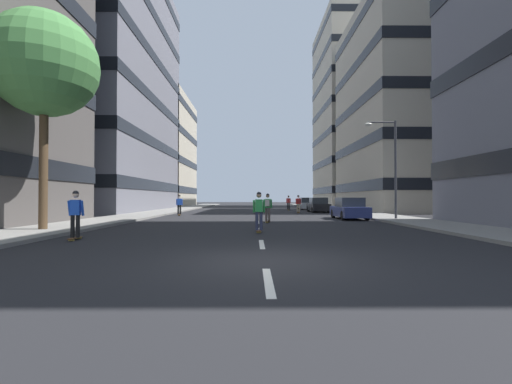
# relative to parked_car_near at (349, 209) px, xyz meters

# --- Properties ---
(ground_plane) EXTENTS (163.31, 163.31, 0.00)m
(ground_plane) POSITION_rel_parked_car_near_xyz_m (-6.53, 11.03, -0.70)
(ground_plane) COLOR black
(sidewalk_left) EXTENTS (3.63, 74.85, 0.14)m
(sidewalk_left) POSITION_rel_parked_car_near_xyz_m (-16.08, 14.43, -0.63)
(sidewalk_left) COLOR gray
(sidewalk_left) RESTS_ON ground_plane
(sidewalk_right) EXTENTS (3.63, 74.85, 0.14)m
(sidewalk_right) POSITION_rel_parked_car_near_xyz_m (3.02, 14.43, -0.63)
(sidewalk_right) COLOR gray
(sidewalk_right) RESTS_ON ground_plane
(lane_markings) EXTENTS (0.16, 62.20, 0.01)m
(lane_markings) POSITION_rel_parked_car_near_xyz_m (-6.53, 11.81, -0.70)
(lane_markings) COLOR silver
(lane_markings) RESTS_ON ground_plane
(building_left_mid) EXTENTS (17.75, 23.41, 28.74)m
(building_left_mid) POSITION_rel_parked_car_near_xyz_m (-26.72, 15.18, 13.76)
(building_left_mid) COLOR slate
(building_left_mid) RESTS_ON ground_plane
(building_left_far) EXTENTS (17.75, 16.91, 18.48)m
(building_left_far) POSITION_rel_parked_car_near_xyz_m (-26.72, 34.64, 8.63)
(building_left_far) COLOR #B2A893
(building_left_far) RESTS_ON ground_plane
(building_right_mid) EXTENTS (17.75, 17.74, 22.92)m
(building_right_mid) POSITION_rel_parked_car_near_xyz_m (13.65, 15.18, 10.85)
(building_right_mid) COLOR #B2A893
(building_right_mid) RESTS_ON ground_plane
(building_right_far) EXTENTS (17.75, 16.63, 31.63)m
(building_right_far) POSITION_rel_parked_car_near_xyz_m (13.65, 34.64, 15.20)
(building_right_far) COLOR #BCB29E
(building_right_far) RESTS_ON ground_plane
(parked_car_near) EXTENTS (1.82, 4.40, 1.52)m
(parked_car_near) POSITION_rel_parked_car_near_xyz_m (0.00, 0.00, 0.00)
(parked_car_near) COLOR navy
(parked_car_near) RESTS_ON ground_plane
(parked_car_mid) EXTENTS (1.82, 4.40, 1.52)m
(parked_car_mid) POSITION_rel_parked_car_near_xyz_m (0.00, 11.75, 0.00)
(parked_car_mid) COLOR black
(parked_car_mid) RESTS_ON ground_plane
(parked_car_far) EXTENTS (1.82, 4.40, 1.52)m
(parked_car_far) POSITION_rel_parked_car_near_xyz_m (0.00, 19.71, 0.00)
(parked_car_far) COLOR #B2B7BF
(parked_car_far) RESTS_ON ground_plane
(street_tree_near) EXTENTS (4.59, 4.59, 9.60)m
(street_tree_near) POSITION_rel_parked_car_near_xyz_m (-16.08, -9.18, 6.71)
(street_tree_near) COLOR #4C3823
(street_tree_near) RESTS_ON sidewalk_left
(streetlamp_right) EXTENTS (2.13, 0.30, 6.50)m
(streetlamp_right) POSITION_rel_parked_car_near_xyz_m (2.29, -1.62, 3.44)
(streetlamp_right) COLOR #3F3F44
(streetlamp_right) RESTS_ON sidewalk_right
(skater_0) EXTENTS (0.55, 0.92, 1.78)m
(skater_0) POSITION_rel_parked_car_near_xyz_m (-2.59, 16.98, 0.29)
(skater_0) COLOR brown
(skater_0) RESTS_ON ground_plane
(skater_1) EXTENTS (0.54, 0.91, 1.78)m
(skater_1) POSITION_rel_parked_car_near_xyz_m (-6.56, -9.32, 0.29)
(skater_1) COLOR brown
(skater_1) RESTS_ON ground_plane
(skater_2) EXTENTS (0.56, 0.92, 1.78)m
(skater_2) POSITION_rel_parked_car_near_xyz_m (-13.10, 4.93, 0.29)
(skater_2) COLOR brown
(skater_2) RESTS_ON ground_plane
(skater_3) EXTENTS (0.57, 0.92, 1.78)m
(skater_3) POSITION_rel_parked_car_near_xyz_m (-2.33, 9.92, 0.32)
(skater_3) COLOR brown
(skater_3) RESTS_ON ground_plane
(skater_4) EXTENTS (0.56, 0.92, 1.78)m
(skater_4) POSITION_rel_parked_car_near_xyz_m (-5.93, -3.34, 0.32)
(skater_4) COLOR brown
(skater_4) RESTS_ON ground_plane
(skater_5) EXTENTS (0.55, 0.92, 1.78)m
(skater_5) POSITION_rel_parked_car_near_xyz_m (-13.21, -12.01, 0.29)
(skater_5) COLOR brown
(skater_5) RESTS_ON ground_plane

